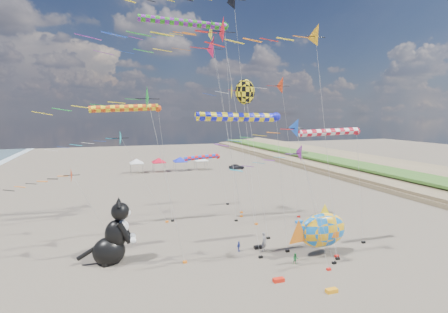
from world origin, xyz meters
TOP-DOWN VIEW (x-y plane):
  - ground at (0.00, 0.00)m, footprint 260.00×260.00m
  - delta_kite_0 at (6.08, 18.24)m, footprint 13.07×2.33m
  - delta_kite_1 at (-17.26, 18.59)m, footprint 10.01×1.80m
  - delta_kite_2 at (3.11, 5.42)m, footprint 11.75×2.03m
  - delta_kite_3 at (-9.52, 9.21)m, footprint 10.29×2.13m
  - delta_kite_4 at (0.03, 17.23)m, footprint 15.46×3.12m
  - delta_kite_5 at (-10.99, 21.58)m, footprint 11.90×2.02m
  - delta_kite_6 at (2.24, 4.74)m, footprint 9.35×1.65m
  - delta_kite_7 at (-0.83, 22.49)m, footprint 17.78×3.16m
  - delta_kite_8 at (-3.34, 8.02)m, footprint 13.51×2.39m
  - delta_kite_9 at (2.03, 3.79)m, footprint 8.56×1.67m
  - delta_kite_10 at (0.23, 20.83)m, footprint 12.10×2.63m
  - windsock_0 at (-3.25, 19.28)m, footprint 11.52×0.82m
  - windsock_1 at (-0.87, 8.50)m, footprint 9.28×0.81m
  - windsock_2 at (0.75, 27.25)m, footprint 6.60×0.63m
  - windsock_3 at (-9.76, 21.75)m, footprint 9.38×0.84m
  - windsock_4 at (8.35, 8.05)m, footprint 8.01×0.68m
  - angelfish_kite at (1.62, 14.35)m, footprint 3.74×3.02m
  - cat_inflatable at (-12.13, 11.46)m, footprint 4.48×2.42m
  - fish_inflatable at (6.72, 6.91)m, footprint 6.70×2.75m
  - person_adult at (2.00, 9.58)m, footprint 0.80×0.77m
  - child_green at (3.29, 5.78)m, footprint 0.61×0.55m
  - child_blue at (-0.43, 10.20)m, footprint 0.61×0.56m
  - kite_bag_0 at (3.34, 0.53)m, footprint 0.90×0.44m
  - kite_bag_1 at (0.35, 3.32)m, footprint 0.90×0.44m
  - kite_bag_2 at (1.70, 10.21)m, footprint 0.90×0.44m
  - kite_bag_3 at (9.82, 16.07)m, footprint 0.90×0.44m
  - tent_row at (1.50, 60.00)m, footprint 19.20×4.20m
  - parked_car at (17.43, 58.00)m, footprint 3.74×1.54m

SIDE VIEW (x-z plane):
  - ground at x=0.00m, z-range 0.00..0.00m
  - kite_bag_0 at x=3.34m, z-range 0.00..0.30m
  - kite_bag_1 at x=0.35m, z-range 0.00..0.30m
  - kite_bag_2 at x=1.70m, z-range 0.00..0.30m
  - kite_bag_3 at x=9.82m, z-range 0.00..0.30m
  - child_blue at x=-0.43m, z-range 0.00..1.01m
  - child_green at x=3.29m, z-range 0.00..1.02m
  - parked_car at x=17.43m, z-range 0.00..1.27m
  - person_adult at x=2.00m, z-range 0.00..1.85m
  - fish_inflatable at x=6.72m, z-range -0.05..4.93m
  - cat_inflatable at x=-12.13m, z-range 0.00..5.89m
  - tent_row at x=1.50m, z-range 1.25..5.05m
  - delta_kite_1 at x=-17.26m, z-range 2.71..10.64m
  - windsock_2 at x=0.75m, z-range 3.39..10.94m
  - delta_kite_6 at x=2.24m, z-range 4.22..15.13m
  - delta_kite_5 at x=-10.99m, z-range 4.47..16.11m
  - windsock_4 at x=8.35m, z-range 5.57..17.55m
  - delta_kite_9 at x=2.03m, z-range 5.31..18.44m
  - windsock_1 at x=-0.87m, z-range 6.29..19.80m
  - windsock_3 at x=-9.76m, z-range 6.75..21.19m
  - delta_kite_3 at x=-9.52m, z-range 6.47..22.19m
  - angelfish_kite at x=1.62m, z-range 7.06..24.07m
  - delta_kite_0 at x=6.08m, z-range 7.50..25.45m
  - delta_kite_2 at x=3.11m, z-range 8.95..29.64m
  - delta_kite_8 at x=-3.34m, z-range 9.16..30.53m
  - delta_kite_7 at x=-0.83m, z-range 9.70..32.74m
  - delta_kite_10 at x=0.23m, z-range 10.61..34.99m
  - windsock_0 at x=-3.25m, z-range 11.44..35.32m
  - delta_kite_4 at x=0.03m, z-range 11.87..39.19m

